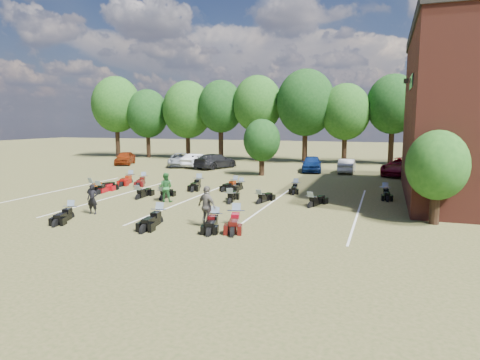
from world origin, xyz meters
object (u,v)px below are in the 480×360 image
at_px(car_4, 312,164).
at_px(motorcycle_7, 99,194).
at_px(person_grey, 207,207).
at_px(motorcycle_14, 144,184).
at_px(motorcycle_3, 159,223).
at_px(person_green, 166,187).
at_px(person_black, 92,199).
at_px(car_0, 125,158).

xyz_separation_m(car_4, motorcycle_7, (-11.13, -16.93, -0.75)).
distance_m(person_grey, motorcycle_14, 14.56).
bearing_deg(motorcycle_3, person_green, 108.19).
distance_m(person_green, motorcycle_14, 7.81).
distance_m(person_grey, motorcycle_7, 11.74).
relative_size(person_black, person_green, 0.89).
height_order(car_4, person_green, person_green).
bearing_deg(car_4, motorcycle_7, -131.77).
bearing_deg(motorcycle_14, motorcycle_3, -73.61).
bearing_deg(person_grey, person_black, 20.20).
relative_size(person_black, motorcycle_3, 0.64).
relative_size(person_grey, motorcycle_14, 0.84).
distance_m(car_4, motorcycle_14, 16.17).
bearing_deg(motorcycle_14, person_green, -67.13).
relative_size(person_black, motorcycle_7, 0.69).
relative_size(person_black, person_grey, 0.82).
bearing_deg(car_0, person_green, -71.57).
height_order(person_grey, motorcycle_14, person_grey).
xyz_separation_m(person_grey, motorcycle_7, (-10.18, 5.78, -0.95)).
xyz_separation_m(person_black, motorcycle_7, (-3.52, 5.17, -0.77)).
xyz_separation_m(person_black, person_grey, (6.66, -0.61, 0.17)).
bearing_deg(person_green, car_0, -60.45).
xyz_separation_m(car_4, person_grey, (-0.95, -22.71, 0.19)).
bearing_deg(car_0, person_black, -80.92).
height_order(person_green, motorcycle_7, person_green).
xyz_separation_m(person_black, person_green, (1.92, 4.22, 0.09)).
bearing_deg(motorcycle_7, motorcycle_3, 135.94).
bearing_deg(person_grey, car_0, -23.92).
relative_size(car_0, car_4, 0.95).
xyz_separation_m(person_grey, motorcycle_14, (-9.84, 10.69, -0.95)).
relative_size(car_0, person_green, 2.42).
bearing_deg(car_0, motorcycle_3, -74.25).
relative_size(car_0, person_grey, 2.22).
distance_m(person_green, motorcycle_7, 5.59).
bearing_deg(person_black, motorcycle_14, 99.64).
bearing_deg(person_black, motorcycle_3, -16.83).
relative_size(car_4, motorcycle_7, 1.97).
distance_m(car_0, person_green, 23.28).
height_order(person_black, person_green, person_green).
bearing_deg(motorcycle_3, person_black, 163.97).
xyz_separation_m(car_0, motorcycle_7, (9.38, -17.01, -0.72)).
bearing_deg(motorcycle_14, person_grey, -65.56).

